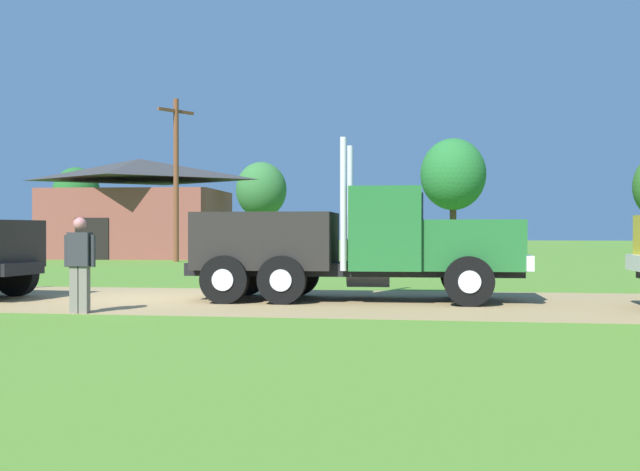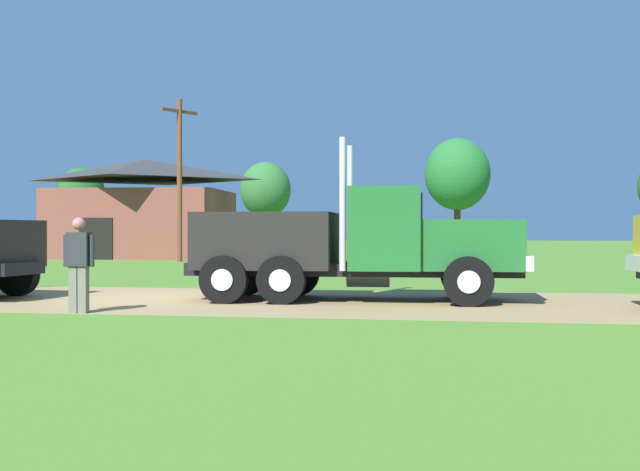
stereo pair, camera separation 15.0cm
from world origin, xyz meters
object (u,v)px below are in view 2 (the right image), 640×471
at_px(shed_building, 143,210).
at_px(utility_pole_far, 180,175).
at_px(visitor_walking_mid, 79,261).
at_px(truck_foreground_white, 352,245).

xyz_separation_m(shed_building, utility_pole_far, (4.04, -5.30, 1.57)).
height_order(visitor_walking_mid, shed_building, shed_building).
bearing_deg(visitor_walking_mid, truck_foreground_white, 36.65).
bearing_deg(shed_building, truck_foreground_white, -59.01).
height_order(visitor_walking_mid, utility_pole_far, utility_pole_far).
bearing_deg(shed_building, visitor_walking_mid, -70.20).
relative_size(visitor_walking_mid, utility_pole_far, 0.23).
height_order(truck_foreground_white, visitor_walking_mid, truck_foreground_white).
height_order(truck_foreground_white, shed_building, shed_building).
bearing_deg(utility_pole_far, visitor_walking_mid, -74.95).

